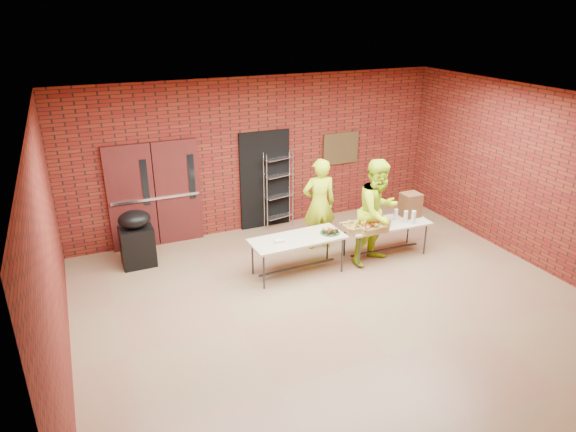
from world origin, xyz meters
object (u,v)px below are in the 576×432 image
(wire_rack, at_px, (278,190))
(volunteer_man, at_px, (378,212))
(table_left, at_px, (298,241))
(covered_grill, at_px, (137,238))
(volunteer_woman, at_px, (319,204))
(table_right, at_px, (386,225))
(coffee_dispenser, at_px, (410,205))

(wire_rack, xyz_separation_m, volunteer_man, (1.04, -2.24, 0.16))
(table_left, bearing_deg, covered_grill, 148.00)
(wire_rack, relative_size, covered_grill, 1.55)
(table_left, bearing_deg, volunteer_man, -7.40)
(wire_rack, xyz_separation_m, volunteer_woman, (0.32, -1.28, 0.08))
(volunteer_man, bearing_deg, table_left, 157.49)
(table_right, xyz_separation_m, volunteer_woman, (-1.01, 0.83, 0.29))
(covered_grill, height_order, volunteer_man, volunteer_man)
(volunteer_man, bearing_deg, coffee_dispenser, -2.14)
(volunteer_woman, distance_m, volunteer_man, 1.20)
(wire_rack, relative_size, table_left, 0.97)
(volunteer_woman, bearing_deg, coffee_dispenser, 164.29)
(table_right, relative_size, volunteer_man, 0.84)
(table_right, bearing_deg, wire_rack, 124.00)
(table_right, height_order, volunteer_man, volunteer_man)
(table_left, distance_m, covered_grill, 2.96)
(wire_rack, xyz_separation_m, coffee_dispenser, (1.93, -2.00, 0.08))
(volunteer_woman, bearing_deg, volunteer_man, 135.03)
(table_right, height_order, coffee_dispenser, coffee_dispenser)
(covered_grill, relative_size, volunteer_man, 0.54)
(covered_grill, xyz_separation_m, volunteer_woman, (3.39, -0.65, 0.38))
(table_left, bearing_deg, table_right, -2.45)
(covered_grill, bearing_deg, wire_rack, 10.58)
(wire_rack, relative_size, coffee_dispenser, 3.58)
(coffee_dispenser, bearing_deg, table_right, -169.62)
(coffee_dispenser, bearing_deg, wire_rack, 134.04)
(coffee_dispenser, bearing_deg, table_left, -177.67)
(wire_rack, relative_size, table_right, 1.00)
(wire_rack, height_order, covered_grill, wire_rack)
(table_right, bearing_deg, volunteer_man, -154.32)
(coffee_dispenser, relative_size, covered_grill, 0.43)
(covered_grill, bearing_deg, table_left, -30.82)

